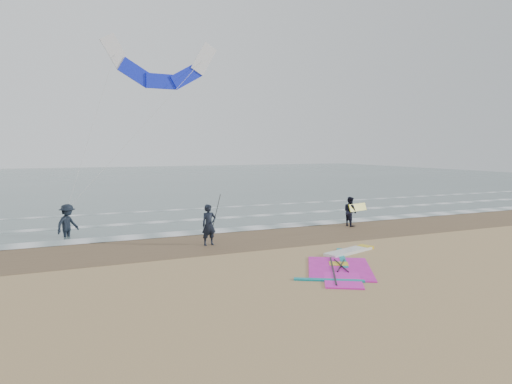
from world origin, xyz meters
name	(u,v)px	position (x,y,z in m)	size (l,w,h in m)	color
ground	(351,267)	(0.00, 0.00, 0.00)	(120.00, 120.00, 0.00)	tan
sea_water	(133,179)	(0.00, 48.00, 0.01)	(120.00, 80.00, 0.02)	#47605E
wet_sand_band	(274,236)	(0.00, 6.00, 0.00)	(120.00, 5.00, 0.01)	brown
foam_waterline	(239,221)	(0.00, 10.44, 0.03)	(120.00, 9.15, 0.02)	white
windsurf_rig	(344,263)	(-0.02, 0.37, 0.03)	(5.09, 4.82, 0.12)	white
person_standing	(209,225)	(-3.40, 5.30, 0.87)	(0.63, 0.41, 1.73)	black
person_walking	(350,211)	(4.82, 6.85, 0.77)	(0.75, 0.59, 1.55)	black
person_wading	(67,217)	(-8.80, 9.52, 0.94)	(1.22, 0.70, 1.88)	black
held_pole	(216,215)	(-3.10, 5.30, 1.27)	(0.17, 0.86, 1.82)	black
carried_kiteboard	(358,207)	(5.22, 6.75, 0.98)	(1.30, 0.51, 0.39)	yellow
surf_kite	(161,69)	(-3.67, 12.68, 8.41)	(8.36, 3.29, 8.81)	white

